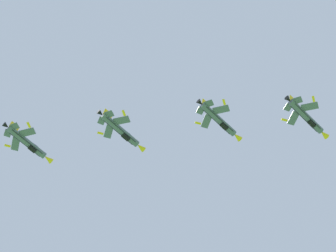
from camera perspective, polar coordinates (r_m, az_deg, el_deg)
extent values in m
cylinder|color=#4C5666|center=(157.69, 12.91, 0.88)|extent=(3.75, 12.11, 1.70)
cube|color=#232833|center=(157.29, 12.92, 0.79)|extent=(3.22, 10.19, 0.67)
cone|color=yellow|center=(161.01, 14.52, -0.73)|extent=(1.96, 2.63, 1.56)
cone|color=black|center=(154.79, 11.34, 2.47)|extent=(1.62, 1.81, 1.36)
ellipsoid|color=#192333|center=(159.42, 13.50, 0.40)|extent=(1.82, 3.37, 1.29)
cube|color=black|center=(157.99, 13.42, 0.23)|extent=(1.60, 2.38, 1.03)
cube|color=#4C5666|center=(157.67, 11.79, 0.74)|extent=(4.45, 4.06, 1.00)
cube|color=yellow|center=(157.88, 10.94, 0.57)|extent=(1.45, 1.62, 0.34)
cube|color=#4C5666|center=(156.08, 13.26, 1.80)|extent=(4.54, 3.09, 1.00)
cube|color=yellow|center=(154.99, 13.60, 2.50)|extent=(1.06, 1.70, 0.34)
cube|color=#4C5666|center=(155.96, 11.30, 1.76)|extent=(2.76, 2.60, 0.58)
cube|color=#4C5666|center=(155.01, 12.16, 2.39)|extent=(2.50, 2.12, 0.58)
cube|color=yellow|center=(157.15, 11.77, 2.35)|extent=(1.13, 2.68, 2.59)
cylinder|color=#4C5666|center=(157.68, 4.78, 0.62)|extent=(3.75, 12.11, 1.70)
cube|color=#232833|center=(157.28, 4.78, 0.54)|extent=(3.21, 10.19, 0.62)
cone|color=yellow|center=(160.36, 6.54, -0.99)|extent=(1.96, 2.63, 1.56)
cone|color=black|center=(155.40, 3.07, 2.20)|extent=(1.62, 1.81, 1.36)
ellipsoid|color=#192333|center=(159.17, 5.45, 0.14)|extent=(1.79, 3.37, 1.26)
cube|color=black|center=(157.77, 5.31, -0.02)|extent=(1.58, 2.38, 1.00)
cube|color=#4C5666|center=(158.02, 3.67, 0.46)|extent=(4.46, 4.07, 0.84)
cube|color=yellow|center=(158.48, 2.84, 0.28)|extent=(1.45, 1.62, 0.32)
cube|color=#4C5666|center=(156.02, 5.04, 1.56)|extent=(4.56, 3.10, 0.84)
cube|color=yellow|center=(154.87, 5.32, 2.27)|extent=(1.06, 1.70, 0.32)
cube|color=#4C5666|center=(156.53, 3.09, 1.48)|extent=(2.77, 2.61, 0.50)
cube|color=#4C5666|center=(155.35, 3.90, 2.14)|extent=(2.50, 2.12, 0.50)
cube|color=yellow|center=(157.60, 3.61, 2.07)|extent=(1.04, 2.66, 2.60)
cylinder|color=#4C5666|center=(155.71, -4.55, -0.38)|extent=(3.75, 12.11, 1.70)
cube|color=#232833|center=(155.34, -4.58, -0.47)|extent=(3.22, 10.19, 0.67)
cone|color=yellow|center=(157.65, -2.63, -2.01)|extent=(1.96, 2.63, 1.56)
cone|color=black|center=(154.17, -6.40, 1.19)|extent=(1.62, 1.81, 1.36)
ellipsoid|color=#192333|center=(156.91, -3.79, -0.85)|extent=(1.83, 3.38, 1.29)
cube|color=black|center=(155.62, -4.02, -1.04)|extent=(1.61, 2.38, 1.04)
cube|color=#4C5666|center=(156.65, -5.63, -0.52)|extent=(4.45, 4.06, 1.02)
cube|color=yellow|center=(157.56, -6.42, -0.68)|extent=(1.45, 1.62, 0.34)
cube|color=#4C5666|center=(153.83, -4.40, 0.53)|extent=(4.54, 3.09, 1.02)
cube|color=yellow|center=(152.47, -4.20, 1.23)|extent=(1.06, 1.70, 0.34)
cube|color=#4C5666|center=(155.35, -6.30, 0.49)|extent=(2.76, 2.60, 0.59)
cube|color=#4C5666|center=(153.70, -5.58, 1.12)|extent=(2.50, 2.12, 0.59)
cube|color=yellow|center=(156.06, -5.71, 1.10)|extent=(1.14, 2.68, 2.59)
cylinder|color=#4C5666|center=(161.35, -13.22, -1.49)|extent=(3.75, 12.11, 1.70)
cube|color=#232833|center=(160.98, -13.27, -1.58)|extent=(3.21, 10.18, 0.59)
cone|color=yellow|center=(162.56, -11.29, -3.06)|extent=(1.96, 2.63, 1.56)
cone|color=black|center=(160.49, -15.07, 0.02)|extent=(1.62, 1.81, 1.36)
ellipsoid|color=#192333|center=(162.27, -12.44, -1.95)|extent=(1.77, 3.37, 1.24)
cube|color=black|center=(161.05, -12.71, -2.12)|extent=(1.56, 2.37, 0.98)
cube|color=#4C5666|center=(162.60, -14.22, -1.65)|extent=(4.47, 4.08, 0.76)
cube|color=yellow|center=(163.72, -14.94, -1.82)|extent=(1.44, 1.62, 0.31)
cube|color=#4C5666|center=(159.51, -13.16, -0.59)|extent=(4.57, 3.10, 0.76)
cube|color=yellow|center=(158.14, -13.04, 0.10)|extent=(1.05, 1.70, 0.31)
cube|color=#4C5666|center=(161.59, -14.92, -0.66)|extent=(2.77, 2.61, 0.45)
cube|color=#4C5666|center=(159.78, -14.31, -0.04)|extent=(2.51, 2.12, 0.45)
cube|color=yellow|center=(162.16, -14.34, -0.08)|extent=(0.99, 2.66, 2.60)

